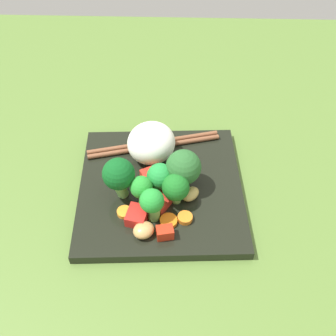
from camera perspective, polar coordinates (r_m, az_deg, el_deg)
name	(u,v)px	position (r cm, az deg, el deg)	size (l,w,h in cm)	color
ground_plane	(161,196)	(61.84, -1.02, -3.91)	(110.00, 110.00, 2.00)	#567832
square_plate	(161,188)	(60.49, -1.04, -2.88)	(23.93, 23.93, 1.48)	black
rice_mound	(151,143)	(61.99, -2.37, 3.57)	(7.32, 7.68, 5.83)	white
broccoli_floret_0	(152,202)	(53.95, -2.26, -4.87)	(3.36, 3.36, 5.22)	#6FB251
broccoli_floret_1	(176,188)	(55.67, 1.10, -2.82)	(3.86, 3.86, 5.08)	#81C053
broccoli_floret_2	(160,177)	(57.19, -1.14, -1.31)	(3.83, 3.83, 4.95)	#639A3D
broccoli_floret_3	(183,169)	(56.82, 2.18, -0.14)	(5.08, 5.08, 6.60)	#55943E
broccoli_floret_4	(119,175)	(55.91, -6.97, -1.00)	(4.56, 4.56, 6.91)	#75BE5C
broccoli_floret_5	(141,188)	(55.70, -3.78, -2.84)	(3.18, 3.18, 4.90)	#68A04F
carrot_slice_0	(124,212)	(56.78, -6.18, -6.20)	(2.05, 2.05, 0.59)	orange
carrot_slice_1	(169,221)	(55.59, 0.08, -7.47)	(2.42, 2.42, 0.57)	orange
carrot_slice_2	(185,218)	(55.84, 2.42, -7.04)	(2.07, 2.07, 0.73)	orange
carrot_slice_3	(139,182)	(60.24, -4.12, -1.92)	(2.13, 2.13, 0.43)	orange
pepper_chunk_0	(137,216)	(55.57, -4.36, -6.73)	(3.16, 2.68, 1.67)	red
pepper_chunk_1	(158,202)	(57.03, -1.44, -4.83)	(3.05, 2.65, 1.40)	red
pepper_chunk_2	(165,232)	(53.89, -0.44, -9.08)	(2.24, 1.60, 1.64)	red
pepper_chunk_3	(153,177)	(59.64, -2.15, -1.34)	(2.87, 2.99, 1.95)	red
chicken_piece_0	(144,230)	(54.13, -3.46, -8.74)	(2.90, 2.57, 1.73)	tan
chicken_piece_2	(190,194)	(57.89, 3.19, -3.68)	(2.84, 2.02, 1.60)	tan
chopstick_pair	(154,145)	(65.36, -1.99, 3.33)	(7.05, 21.20, 0.77)	brown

